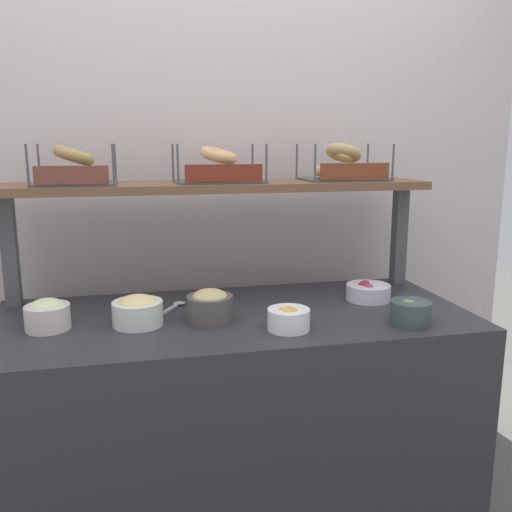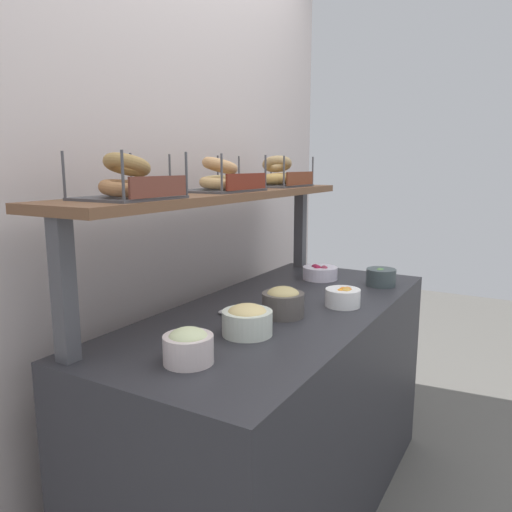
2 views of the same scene
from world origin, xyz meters
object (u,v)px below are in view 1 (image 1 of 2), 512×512
(bowl_beet_salad, at_px, (368,292))
(bagel_basket_sesame, at_px, (343,168))
(bagel_basket_plain, at_px, (218,170))
(bagel_basket_everything, at_px, (74,171))
(bowl_potato_salad, at_px, (47,314))
(bowl_egg_salad, at_px, (138,310))
(bowl_veggie_mix, at_px, (410,312))
(bowl_hummus, at_px, (210,305))
(serving_spoon_near_plate, at_px, (174,306))
(bowl_fruit_salad, at_px, (289,318))

(bowl_beet_salad, distance_m, bagel_basket_sesame, 0.50)
(bowl_beet_salad, bearing_deg, bagel_basket_plain, 158.87)
(bowl_beet_salad, relative_size, bagel_basket_plain, 0.50)
(bowl_beet_salad, bearing_deg, bagel_basket_everything, 169.55)
(bowl_potato_salad, height_order, bagel_basket_sesame, bagel_basket_sesame)
(bagel_basket_plain, bearing_deg, bowl_egg_salad, -135.36)
(bagel_basket_sesame, bearing_deg, bowl_veggie_mix, -84.59)
(bowl_veggie_mix, bearing_deg, bowl_hummus, 164.65)
(serving_spoon_near_plate, bearing_deg, bagel_basket_sesame, 13.45)
(bowl_egg_salad, distance_m, bagel_basket_sesame, 0.97)
(bowl_beet_salad, distance_m, bowl_fruit_salad, 0.46)
(bowl_egg_salad, bearing_deg, bowl_potato_salad, 175.66)
(bowl_fruit_salad, distance_m, bagel_basket_everything, 0.90)
(bagel_basket_sesame, bearing_deg, bowl_egg_salad, -158.46)
(bowl_fruit_salad, height_order, bagel_basket_everything, bagel_basket_everything)
(bowl_beet_salad, height_order, serving_spoon_near_plate, bowl_beet_salad)
(bowl_beet_salad, bearing_deg, bowl_fruit_salad, -146.20)
(bowl_fruit_salad, xyz_separation_m, bagel_basket_everything, (-0.65, 0.44, 0.44))
(bowl_hummus, xyz_separation_m, serving_spoon_near_plate, (-0.11, 0.17, -0.05))
(bowl_veggie_mix, xyz_separation_m, bowl_egg_salad, (-0.86, 0.18, 0.01))
(bowl_hummus, bearing_deg, bagel_basket_everything, 144.41)
(bowl_beet_salad, height_order, bagel_basket_plain, bagel_basket_plain)
(bowl_fruit_salad, xyz_separation_m, bagel_basket_sesame, (0.35, 0.47, 0.44))
(serving_spoon_near_plate, relative_size, bagel_basket_plain, 0.48)
(bowl_potato_salad, relative_size, bowl_egg_salad, 0.86)
(bowl_hummus, relative_size, serving_spoon_near_plate, 0.97)
(bowl_beet_salad, bearing_deg, serving_spoon_near_plate, 175.86)
(bagel_basket_plain, distance_m, bagel_basket_sesame, 0.50)
(serving_spoon_near_plate, bearing_deg, bowl_potato_salad, -161.41)
(bowl_fruit_salad, bearing_deg, bagel_basket_everything, 145.69)
(bagel_basket_sesame, bearing_deg, serving_spoon_near_plate, -166.55)
(bowl_potato_salad, xyz_separation_m, serving_spoon_near_plate, (0.40, 0.14, -0.04))
(bowl_fruit_salad, bearing_deg, bowl_beet_salad, 33.80)
(bowl_hummus, relative_size, bagel_basket_everything, 0.54)
(bowl_fruit_salad, distance_m, bowl_egg_salad, 0.48)
(bowl_potato_salad, height_order, bagel_basket_everything, bagel_basket_everything)
(bowl_hummus, xyz_separation_m, bagel_basket_plain, (0.08, 0.32, 0.42))
(bowl_fruit_salad, xyz_separation_m, bowl_hummus, (-0.23, 0.14, 0.02))
(bowl_beet_salad, relative_size, serving_spoon_near_plate, 1.04)
(bowl_hummus, relative_size, bagel_basket_sesame, 0.47)
(bowl_potato_salad, bearing_deg, bowl_egg_salad, -4.34)
(bowl_veggie_mix, bearing_deg, bagel_basket_sesame, 95.41)
(bowl_beet_salad, height_order, bowl_hummus, bowl_hummus)
(bowl_potato_salad, distance_m, bagel_basket_plain, 0.78)
(bowl_potato_salad, bearing_deg, bowl_fruit_salad, -13.10)
(bowl_veggie_mix, distance_m, bowl_egg_salad, 0.88)
(bowl_veggie_mix, height_order, bowl_egg_salad, bowl_egg_salad)
(serving_spoon_near_plate, xyz_separation_m, bagel_basket_everything, (-0.32, 0.14, 0.47))
(serving_spoon_near_plate, bearing_deg, bagel_basket_everything, 156.54)
(bowl_fruit_salad, distance_m, serving_spoon_near_plate, 0.45)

